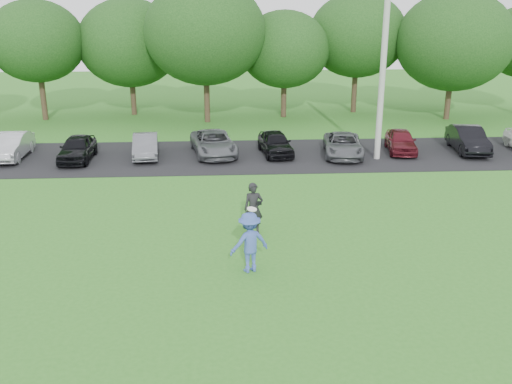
% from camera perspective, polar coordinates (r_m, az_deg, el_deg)
% --- Properties ---
extents(ground, '(100.00, 100.00, 0.00)m').
position_cam_1_polar(ground, '(16.06, 0.76, -8.39)').
color(ground, '#2F7320').
rests_on(ground, ground).
extents(parking_lot, '(32.00, 6.50, 0.03)m').
position_cam_1_polar(parking_lot, '(28.25, -1.16, 3.64)').
color(parking_lot, black).
rests_on(parking_lot, ground).
extents(utility_pole, '(0.28, 0.28, 9.03)m').
position_cam_1_polar(utility_pole, '(27.52, 12.60, 12.35)').
color(utility_pole, '#A9A9A4').
rests_on(utility_pole, ground).
extents(frisbee_player, '(1.29, 1.01, 2.01)m').
position_cam_1_polar(frisbee_player, '(15.98, -0.65, -5.04)').
color(frisbee_player, '#3C55AA').
rests_on(frisbee_player, ground).
extents(camera_bystander, '(0.64, 0.45, 1.72)m').
position_cam_1_polar(camera_bystander, '(18.56, -0.24, -1.67)').
color(camera_bystander, black).
rests_on(camera_bystander, ground).
extents(parked_cars, '(30.16, 4.87, 1.26)m').
position_cam_1_polar(parked_cars, '(28.14, -0.55, 4.84)').
color(parked_cars, slate).
rests_on(parked_cars, parking_lot).
extents(tree_row, '(42.39, 9.85, 8.64)m').
position_cam_1_polar(tree_row, '(37.21, 0.56, 14.88)').
color(tree_row, '#38281C').
rests_on(tree_row, ground).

